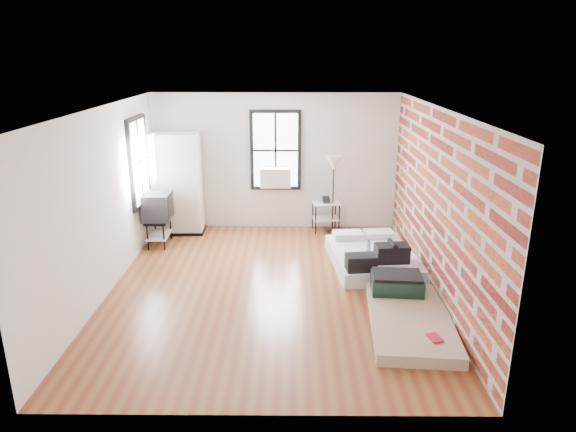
{
  "coord_description": "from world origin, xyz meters",
  "views": [
    {
      "loc": [
        0.34,
        -7.39,
        3.56
      ],
      "look_at": [
        0.27,
        0.3,
        1.1
      ],
      "focal_mm": 32.0,
      "sensor_mm": 36.0,
      "label": 1
    }
  ],
  "objects_px": {
    "floor_lamp": "(334,167)",
    "tv_stand": "(158,208)",
    "mattress_bare": "(407,311)",
    "side_table": "(326,208)",
    "mattress_main": "(373,257)",
    "wardrobe": "(176,184)"
  },
  "relations": [
    {
      "from": "floor_lamp",
      "to": "wardrobe",
      "type": "bearing_deg",
      "value": 180.0
    },
    {
      "from": "mattress_bare",
      "to": "floor_lamp",
      "type": "relative_size",
      "value": 1.3
    },
    {
      "from": "mattress_main",
      "to": "floor_lamp",
      "type": "relative_size",
      "value": 1.24
    },
    {
      "from": "mattress_main",
      "to": "floor_lamp",
      "type": "height_order",
      "value": "floor_lamp"
    },
    {
      "from": "mattress_main",
      "to": "floor_lamp",
      "type": "distance_m",
      "value": 2.21
    },
    {
      "from": "mattress_bare",
      "to": "side_table",
      "type": "height_order",
      "value": "side_table"
    },
    {
      "from": "mattress_bare",
      "to": "tv_stand",
      "type": "xyz_separation_m",
      "value": [
        -4.15,
        2.9,
        0.61
      ]
    },
    {
      "from": "floor_lamp",
      "to": "tv_stand",
      "type": "bearing_deg",
      "value": -167.5
    },
    {
      "from": "wardrobe",
      "to": "side_table",
      "type": "distance_m",
      "value": 3.08
    },
    {
      "from": "mattress_main",
      "to": "wardrobe",
      "type": "bearing_deg",
      "value": 149.13
    },
    {
      "from": "mattress_bare",
      "to": "wardrobe",
      "type": "bearing_deg",
      "value": 141.53
    },
    {
      "from": "mattress_main",
      "to": "wardrobe",
      "type": "distance_m",
      "value": 4.22
    },
    {
      "from": "mattress_main",
      "to": "mattress_bare",
      "type": "relative_size",
      "value": 0.95
    },
    {
      "from": "mattress_bare",
      "to": "side_table",
      "type": "xyz_separation_m",
      "value": [
        -0.9,
        3.72,
        0.37
      ]
    },
    {
      "from": "mattress_main",
      "to": "side_table",
      "type": "bearing_deg",
      "value": 105.5
    },
    {
      "from": "side_table",
      "to": "tv_stand",
      "type": "distance_m",
      "value": 3.36
    },
    {
      "from": "mattress_main",
      "to": "side_table",
      "type": "distance_m",
      "value": 1.98
    },
    {
      "from": "side_table",
      "to": "floor_lamp",
      "type": "height_order",
      "value": "floor_lamp"
    },
    {
      "from": "side_table",
      "to": "floor_lamp",
      "type": "xyz_separation_m",
      "value": [
        0.13,
        -0.07,
        0.88
      ]
    },
    {
      "from": "side_table",
      "to": "floor_lamp",
      "type": "distance_m",
      "value": 0.89
    },
    {
      "from": "mattress_main",
      "to": "floor_lamp",
      "type": "bearing_deg",
      "value": 102.4
    },
    {
      "from": "wardrobe",
      "to": "side_table",
      "type": "xyz_separation_m",
      "value": [
        3.04,
        0.07,
        -0.52
      ]
    }
  ]
}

